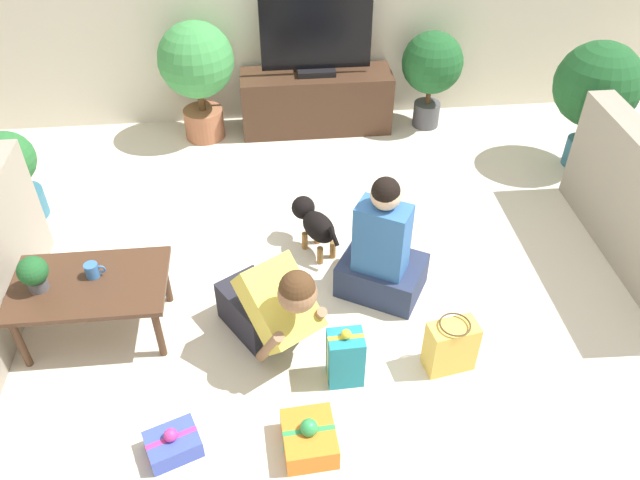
{
  "coord_description": "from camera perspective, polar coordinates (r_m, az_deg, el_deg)",
  "views": [
    {
      "loc": [
        -0.38,
        -2.74,
        2.92
      ],
      "look_at": [
        -0.08,
        0.19,
        0.45
      ],
      "focal_mm": 35.0,
      "sensor_mm": 36.0,
      "label": 1
    }
  ],
  "objects": [
    {
      "name": "potted_plant_corner_right",
      "position": [
        5.46,
        23.99,
        12.66
      ],
      "size": [
        0.67,
        0.67,
        1.07
      ],
      "color": "#336B84",
      "rests_on": "ground_plane"
    },
    {
      "name": "gift_box_c",
      "position": [
        3.55,
        2.33,
        -10.69
      ],
      "size": [
        0.2,
        0.17,
        0.4
      ],
      "rotation": [
        0.0,
        0.0,
        0.03
      ],
      "color": "teal",
      "rests_on": "ground_plane"
    },
    {
      "name": "potted_plant_corner_left",
      "position": [
        5.06,
        -26.39,
        5.64
      ],
      "size": [
        0.4,
        0.4,
        0.71
      ],
      "color": "#336B84",
      "rests_on": "ground_plane"
    },
    {
      "name": "mug",
      "position": [
        3.86,
        -20.09,
        -2.62
      ],
      "size": [
        0.12,
        0.08,
        0.09
      ],
      "color": "#386BAD",
      "rests_on": "coffee_table"
    },
    {
      "name": "person_sitting",
      "position": [
        3.95,
        5.72,
        -1.25
      ],
      "size": [
        0.65,
        0.62,
        0.92
      ],
      "rotation": [
        0.0,
        0.0,
        2.62
      ],
      "color": "#283351",
      "rests_on": "ground_plane"
    },
    {
      "name": "person_kneeling",
      "position": [
        3.59,
        -4.44,
        -5.96
      ],
      "size": [
        0.66,
        0.79,
        0.78
      ],
      "rotation": [
        0.0,
        0.0,
        0.56
      ],
      "color": "#23232D",
      "rests_on": "ground_plane"
    },
    {
      "name": "tv",
      "position": [
        5.51,
        -0.36,
        18.01
      ],
      "size": [
        0.94,
        0.2,
        0.72
      ],
      "color": "black",
      "rests_on": "tv_console"
    },
    {
      "name": "gift_bag_a",
      "position": [
        3.68,
        11.86,
        -9.46
      ],
      "size": [
        0.3,
        0.21,
        0.35
      ],
      "rotation": [
        0.0,
        0.0,
        0.18
      ],
      "color": "#E5B74C",
      "rests_on": "ground_plane"
    },
    {
      "name": "coffee_table",
      "position": [
        3.89,
        -20.29,
        -4.19
      ],
      "size": [
        0.9,
        0.57,
        0.41
      ],
      "color": "#472D1E",
      "rests_on": "ground_plane"
    },
    {
      "name": "tabletop_plant",
      "position": [
        3.85,
        -24.74,
        -2.74
      ],
      "size": [
        0.17,
        0.17,
        0.22
      ],
      "color": "#4C4C51",
      "rests_on": "coffee_table"
    },
    {
      "name": "ground_plane",
      "position": [
        4.02,
        1.47,
        -6.59
      ],
      "size": [
        16.0,
        16.0,
        0.0
      ],
      "primitive_type": "plane",
      "color": "beige"
    },
    {
      "name": "potted_plant_back_left",
      "position": [
        5.55,
        -11.19,
        15.22
      ],
      "size": [
        0.64,
        0.64,
        1.05
      ],
      "color": "#A36042",
      "rests_on": "ground_plane"
    },
    {
      "name": "tv_console",
      "position": [
        5.76,
        -0.34,
        12.56
      ],
      "size": [
        1.33,
        0.42,
        0.54
      ],
      "color": "#472D1E",
      "rests_on": "ground_plane"
    },
    {
      "name": "potted_plant_back_right",
      "position": [
        5.75,
        10.2,
        15.32
      ],
      "size": [
        0.54,
        0.54,
        0.88
      ],
      "color": "#4C4C51",
      "rests_on": "ground_plane"
    },
    {
      "name": "gift_box_a",
      "position": [
        3.45,
        -13.29,
        -17.68
      ],
      "size": [
        0.32,
        0.28,
        0.18
      ],
      "rotation": [
        0.0,
        0.0,
        0.36
      ],
      "color": "#3D51BC",
      "rests_on": "ground_plane"
    },
    {
      "name": "gift_box_b",
      "position": [
        3.36,
        -0.99,
        -17.65
      ],
      "size": [
        0.29,
        0.32,
        0.22
      ],
      "rotation": [
        0.0,
        0.0,
        0.06
      ],
      "color": "orange",
      "rests_on": "ground_plane"
    },
    {
      "name": "dog",
      "position": [
        4.32,
        -0.57,
        1.65
      ],
      "size": [
        0.32,
        0.48,
        0.36
      ],
      "rotation": [
        0.0,
        0.0,
        3.64
      ],
      "color": "black",
      "rests_on": "ground_plane"
    }
  ]
}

